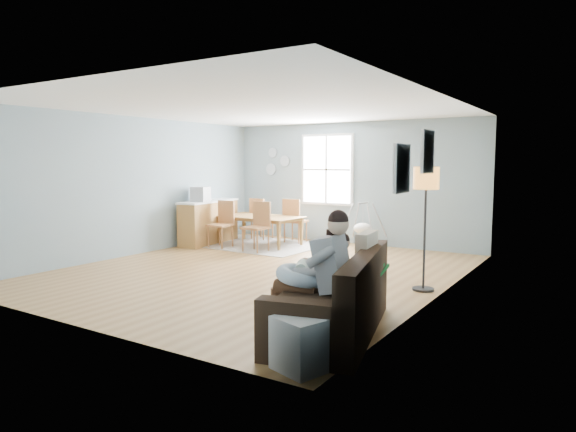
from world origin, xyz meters
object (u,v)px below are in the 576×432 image
Objects in this scene: floor_lamp at (426,189)px; chair_se at (258,223)px; father at (317,271)px; counter at (209,222)px; toddler at (334,262)px; storage_cube at (300,343)px; chair_nw at (260,216)px; monitor at (200,194)px; chair_sw at (223,221)px; chair_ne at (294,218)px; dining_table at (259,231)px; sofa at (337,305)px; baby_swing at (363,228)px.

floor_lamp is 4.20m from chair_se.
counter is at bearing 140.46° from father.
toddler is at bearing -99.28° from floor_lamp.
chair_nw reaches higher than storage_cube.
floor_lamp reaches higher than chair_se.
floor_lamp is 4.51× the size of monitor.
chair_sw is at bearing 141.85° from toddler.
toddler reaches higher than chair_ne.
dining_table is at bearing 131.06° from father.
storage_cube is 1.35× the size of monitor.
counter is at bearing 137.23° from storage_cube.
floor_lamp reaches higher than chair_sw.
chair_se is at bearing 129.07° from storage_cube.
chair_sw is (-4.48, 3.52, -0.15)m from toddler.
counter is 0.72m from monitor.
chair_se is at bearing 134.92° from sofa.
dining_table is at bearing 154.84° from floor_lamp.
chair_ne is at bearing -169.87° from baby_swing.
floor_lamp is 3.35× the size of storage_cube.
counter is (-0.64, -1.06, -0.07)m from chair_nw.
chair_sw reaches higher than chair_nw.
counter is at bearing -121.23° from chair_nw.
counter is (-5.15, 4.25, -0.24)m from father.
chair_ne is (-3.55, 5.28, -0.15)m from father.
baby_swing reaches higher than sofa.
floor_lamp is 5.75m from counter.
toddler is 1.36m from storage_cube.
sofa is at bearing -47.54° from chair_nw.
chair_nw is (-0.46, 0.66, 0.24)m from dining_table.
sofa is 0.47m from toddler.
baby_swing is (2.57, 1.54, -0.14)m from chair_sw.
floor_lamp is 5.10m from chair_sw.
storage_cube is 0.54× the size of baby_swing.
chair_nw reaches higher than dining_table.
storage_cube is 6.10m from chair_se.
chair_sw is at bearing 178.34° from chair_se.
chair_nw is 1.01× the size of baby_swing.
counter is (-1.55, 0.26, -0.10)m from chair_se.
monitor is (-5.38, 1.31, -0.32)m from floor_lamp.
toddler is (-0.13, 0.17, 0.42)m from sofa.
monitor is (-1.55, -1.36, 0.55)m from chair_ne.
floor_lamp is 1.80× the size of baby_swing.
toddler reaches higher than chair_se.
chair_nw reaches higher than sofa.
dining_table is (-4.29, 5.39, 0.08)m from storage_cube.
chair_se is at bearing -9.47° from counter.
toddler is at bearing -43.19° from dining_table.
floor_lamp is 0.99× the size of counter.
chair_se is 0.57× the size of counter.
father is at bearing -47.98° from chair_se.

